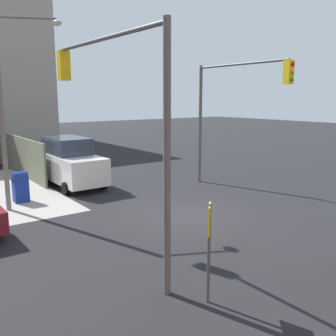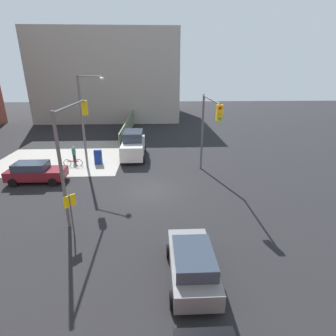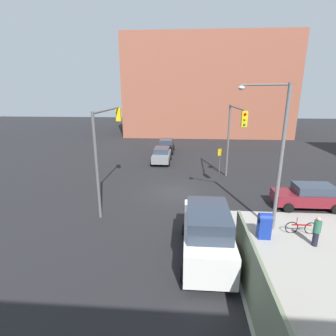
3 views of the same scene
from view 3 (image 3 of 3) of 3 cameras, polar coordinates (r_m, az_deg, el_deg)
name	(u,v)px [view 3 (image 3 of 3)]	position (r m, az deg, el deg)	size (l,w,h in m)	color
ground_plane	(176,192)	(20.50, 1.65, -5.33)	(120.00, 120.00, 0.00)	black
building_brick_west	(206,88)	(51.14, 8.22, 16.93)	(16.00, 28.00, 16.42)	#93513D
traffic_signal_nw_corner	(234,129)	(21.60, 14.15, 8.17)	(6.34, 0.36, 6.50)	#59595B
traffic_signal_se_corner	(107,137)	(17.90, -13.19, 6.56)	(6.02, 0.36, 6.50)	#59595B
street_lamp_corner	(275,148)	(15.04, 22.26, 4.10)	(1.44, 2.43, 8.00)	slate
warning_sign_two_way	(220,156)	(25.34, 11.25, 2.50)	(0.48, 0.48, 2.40)	#4C4C4C
mailbox_blue	(264,225)	(15.13, 20.24, -11.51)	(0.56, 0.64, 1.43)	navy
sedan_maroon	(309,196)	(20.03, 28.32, -5.33)	(2.02, 4.39, 1.62)	maroon
coupe_gray	(162,155)	(28.83, -1.39, 2.86)	(4.13, 2.02, 1.62)	slate
hatchback_black	(166,145)	(33.92, -0.40, 4.92)	(4.20, 2.02, 1.62)	black
van_white_delivery	(207,233)	(12.62, 8.44, -13.79)	(5.40, 2.32, 2.62)	white
pedestrian_crossing	(317,231)	(15.46, 29.63, -11.85)	(0.36, 0.36, 1.60)	#2D664C
bicycle_leaning_on_fence	(301,228)	(16.55, 27.00, -11.49)	(0.05, 1.75, 0.97)	black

